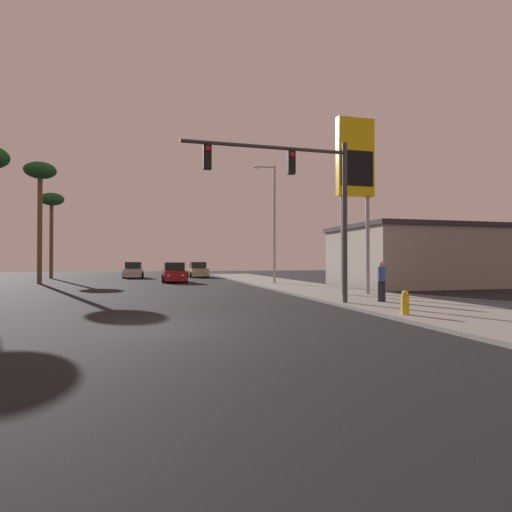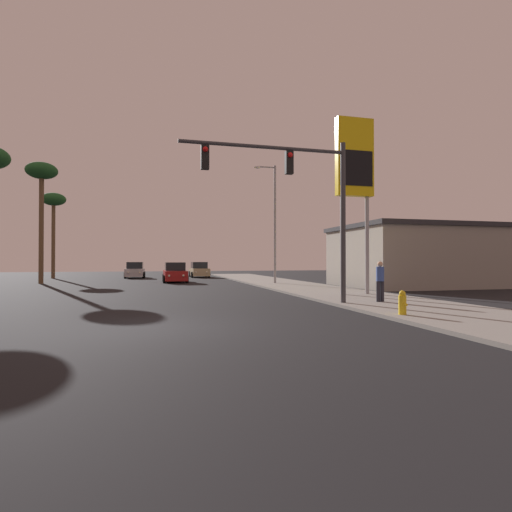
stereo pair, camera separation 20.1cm
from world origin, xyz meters
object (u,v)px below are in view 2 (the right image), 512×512
(car_silver, at_px, (135,271))
(street_lamp, at_px, (273,218))
(traffic_light_mast, at_px, (300,188))
(gas_station_sign, at_px, (355,167))
(pedestrian_on_sidewalk, at_px, (380,280))
(car_tan, at_px, (199,270))
(car_red, at_px, (175,273))
(fire_hydrant, at_px, (402,303))
(palm_tree_far, at_px, (54,204))
(palm_tree_mid, at_px, (42,178))

(car_silver, xyz_separation_m, street_lamp, (10.84, -15.00, 4.36))
(car_silver, distance_m, street_lamp, 19.01)
(traffic_light_mast, xyz_separation_m, gas_station_sign, (4.35, 3.66, 1.92))
(pedestrian_on_sidewalk, bearing_deg, car_tan, 98.32)
(car_red, distance_m, fire_hydrant, 24.10)
(gas_station_sign, distance_m, palm_tree_far, 33.34)
(street_lamp, bearing_deg, car_tan, 104.90)
(fire_hydrant, relative_size, pedestrian_on_sidewalk, 0.46)
(street_lamp, height_order, palm_tree_far, street_lamp)
(car_silver, distance_m, pedestrian_on_sidewalk, 31.47)
(car_tan, relative_size, palm_tree_mid, 0.45)
(street_lamp, relative_size, palm_tree_far, 1.02)
(gas_station_sign, bearing_deg, palm_tree_far, 127.13)
(street_lamp, bearing_deg, traffic_light_mast, -102.63)
(car_red, xyz_separation_m, fire_hydrant, (5.93, -23.36, -0.27))
(gas_station_sign, bearing_deg, street_lamp, 96.01)
(traffic_light_mast, relative_size, palm_tree_far, 0.76)
(street_lamp, xyz_separation_m, palm_tree_far, (-18.98, 15.84, 2.57))
(car_silver, distance_m, palm_tree_far, 10.73)
(pedestrian_on_sidewalk, bearing_deg, car_silver, 110.72)
(street_lamp, xyz_separation_m, gas_station_sign, (1.13, -10.73, 1.50))
(car_tan, relative_size, street_lamp, 0.48)
(car_silver, xyz_separation_m, palm_tree_far, (-8.15, 0.85, 6.93))
(car_red, bearing_deg, car_silver, -70.51)
(car_tan, bearing_deg, car_red, 70.94)
(car_silver, xyz_separation_m, gas_station_sign, (11.97, -25.72, 5.86))
(traffic_light_mast, height_order, pedestrian_on_sidewalk, traffic_light_mast)
(pedestrian_on_sidewalk, distance_m, palm_tree_mid, 28.04)
(car_tan, distance_m, palm_tree_far, 16.50)
(street_lamp, xyz_separation_m, palm_tree_mid, (-17.60, 5.84, 3.31))
(gas_station_sign, distance_m, pedestrian_on_sidewalk, 6.76)
(street_lamp, relative_size, palm_tree_mid, 0.93)
(car_tan, height_order, traffic_light_mast, traffic_light_mast)
(traffic_light_mast, bearing_deg, street_lamp, 77.37)
(traffic_light_mast, xyz_separation_m, fire_hydrant, (2.03, -3.77, -4.21))
(car_silver, xyz_separation_m, palm_tree_mid, (-6.76, -9.15, 7.67))
(car_red, bearing_deg, gas_station_sign, 116.15)
(palm_tree_mid, bearing_deg, pedestrian_on_sidewalk, -48.58)
(car_silver, relative_size, pedestrian_on_sidewalk, 2.59)
(fire_hydrant, relative_size, palm_tree_far, 0.09)
(car_silver, relative_size, gas_station_sign, 0.48)
(car_silver, distance_m, fire_hydrant, 34.53)
(street_lamp, xyz_separation_m, fire_hydrant, (-1.20, -18.16, -4.63))
(car_tan, bearing_deg, traffic_light_mast, 89.81)
(car_silver, distance_m, gas_station_sign, 28.97)
(car_silver, height_order, pedestrian_on_sidewalk, pedestrian_on_sidewalk)
(street_lamp, height_order, palm_tree_mid, palm_tree_mid)
(car_silver, relative_size, palm_tree_mid, 0.45)
(car_silver, xyz_separation_m, pedestrian_on_sidewalk, (11.13, -29.44, 0.27))
(car_red, bearing_deg, street_lamp, 142.63)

